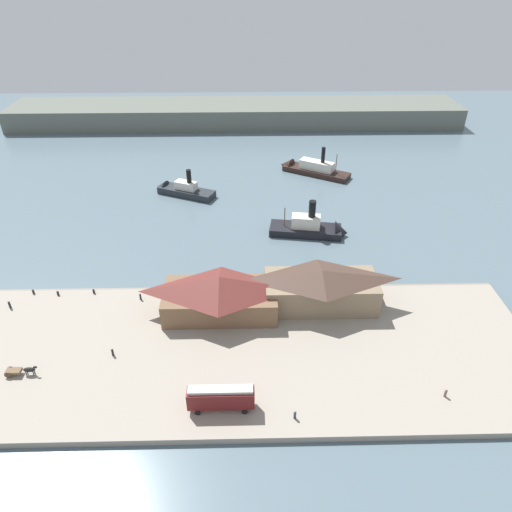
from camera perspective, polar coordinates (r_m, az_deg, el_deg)
ground_plane at (r=102.05m, az=-3.26°, el=-3.08°), size 320.00×320.00×0.00m
quay_promenade at (r=84.91m, az=-3.65°, el=-11.58°), size 110.00×36.00×1.20m
seawall_edge at (r=98.87m, az=-3.32°, el=-4.08°), size 110.00×0.80×1.00m
ferry_shed_west_terminal at (r=89.94m, az=-4.39°, el=-4.60°), size 21.93×11.17×8.09m
ferry_shed_customs_shed at (r=92.26m, az=7.87°, el=-3.80°), size 22.05×9.85×8.00m
street_tram at (r=74.07m, az=-4.29°, el=-16.68°), size 10.16×2.45×4.46m
horse_cart at (r=88.64m, az=-26.68°, el=-12.31°), size 5.38×1.43×1.87m
pedestrian_at_waters_edge at (r=97.35m, az=-13.84°, el=-4.81°), size 0.38×0.38×1.52m
pedestrian_walking_east at (r=104.24m, az=-27.71°, el=-5.26°), size 0.43×0.43×1.73m
pedestrian_near_west_shed at (r=86.49m, az=-17.00°, el=-11.10°), size 0.40×0.40×1.62m
pedestrian_near_cart at (r=74.42m, az=4.74°, el=-18.65°), size 0.40×0.40×1.61m
pedestrian_near_east_shed at (r=82.36m, az=22.00°, el=-15.16°), size 0.40×0.40×1.62m
mooring_post_east at (r=101.90m, az=-19.08°, el=-4.07°), size 0.44×0.44×0.90m
mooring_post_west at (r=106.46m, az=-25.40°, el=-3.93°), size 0.44×0.44×0.90m
mooring_post_center_west at (r=103.95m, az=-22.89°, el=-4.19°), size 0.44×0.44×0.90m
ferry_mid_harbor at (r=118.79m, az=7.12°, el=3.33°), size 20.06×8.77×11.02m
ferry_approaching_east at (r=140.11m, az=-9.10°, el=7.95°), size 18.71×11.84×9.37m
ferry_approaching_west at (r=153.72m, az=6.43°, el=10.52°), size 22.74×16.47×11.02m
far_headland at (r=200.31m, az=-2.49°, el=16.88°), size 180.00×24.00×8.00m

